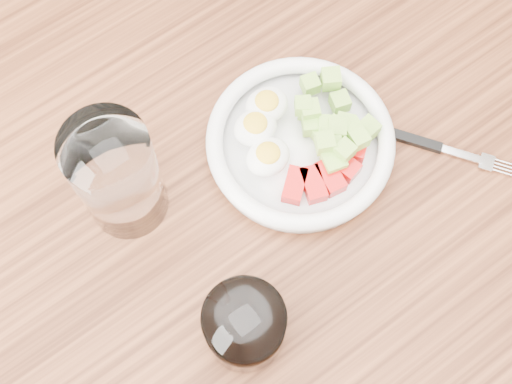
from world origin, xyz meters
TOP-DOWN VIEW (x-y plane):
  - ground at (0.00, 0.00)m, footprint 4.00×4.00m
  - dining_table at (0.00, 0.00)m, footprint 1.50×0.90m
  - bowl at (0.07, 0.03)m, footprint 0.21×0.21m
  - fork at (0.18, -0.05)m, footprint 0.11×0.15m
  - water_glass at (-0.12, 0.09)m, footprint 0.09×0.09m
  - coffee_glass at (-0.10, -0.10)m, footprint 0.08×0.08m

SIDE VIEW (x-z plane):
  - ground at x=0.00m, z-range 0.00..0.00m
  - dining_table at x=0.00m, z-range 0.28..1.05m
  - fork at x=0.18m, z-range 0.77..0.78m
  - bowl at x=0.07m, z-range 0.76..0.81m
  - coffee_glass at x=-0.10m, z-range 0.77..0.86m
  - water_glass at x=-0.12m, z-range 0.77..0.92m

